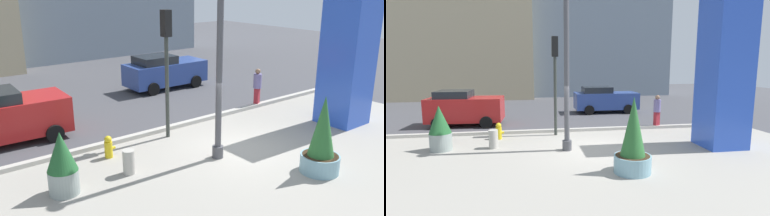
# 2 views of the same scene
# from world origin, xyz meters

# --- Properties ---
(ground_plane) EXTENTS (60.00, 60.00, 0.00)m
(ground_plane) POSITION_xyz_m (0.00, 4.00, 0.00)
(ground_plane) COLOR #47474C
(plaza_pavement) EXTENTS (18.00, 10.00, 0.02)m
(plaza_pavement) POSITION_xyz_m (0.00, -2.00, 0.00)
(plaza_pavement) COLOR #9E998E
(plaza_pavement) RESTS_ON ground_plane
(curb_strip) EXTENTS (18.00, 0.24, 0.16)m
(curb_strip) POSITION_xyz_m (0.00, 3.12, 0.08)
(curb_strip) COLOR #B7B2A8
(curb_strip) RESTS_ON ground_plane
(lamp_post) EXTENTS (0.44, 0.44, 6.74)m
(lamp_post) POSITION_xyz_m (-1.01, 0.02, 3.29)
(lamp_post) COLOR #4C4C51
(lamp_post) RESTS_ON ground_plane
(art_pillar_blue) EXTENTS (1.57, 1.57, 6.08)m
(art_pillar_blue) POSITION_xyz_m (5.20, -0.41, 3.04)
(art_pillar_blue) COLOR blue
(art_pillar_blue) RESTS_ON ground_plane
(potted_plant_near_left) EXTENTS (1.15, 1.15, 2.37)m
(potted_plant_near_left) POSITION_xyz_m (0.69, -2.64, 0.97)
(potted_plant_near_left) COLOR #7AA8B7
(potted_plant_near_left) RESTS_ON ground_plane
(potted_plant_by_pillar) EXTENTS (0.82, 0.82, 1.77)m
(potted_plant_by_pillar) POSITION_xyz_m (-5.83, 0.76, 0.88)
(potted_plant_by_pillar) COLOR gray
(potted_plant_by_pillar) RESTS_ON ground_plane
(fire_hydrant) EXTENTS (0.36, 0.26, 0.75)m
(fire_hydrant) POSITION_xyz_m (-3.79, 2.18, 0.37)
(fire_hydrant) COLOR gold
(fire_hydrant) RESTS_ON ground_plane
(concrete_bollard) EXTENTS (0.36, 0.36, 0.75)m
(concrete_bollard) POSITION_xyz_m (-3.85, 0.75, 0.38)
(concrete_bollard) COLOR #B2ADA3
(concrete_bollard) RESTS_ON ground_plane
(traffic_light_far_side) EXTENTS (0.28, 0.42, 4.55)m
(traffic_light_far_side) POSITION_xyz_m (-1.23, 2.54, 3.06)
(traffic_light_far_side) COLOR #333833
(traffic_light_far_side) RESTS_ON ground_plane
(car_passing_lane) EXTENTS (4.29, 2.01, 1.78)m
(car_passing_lane) POSITION_xyz_m (2.68, 8.51, 0.90)
(car_passing_lane) COLOR #2D4793
(car_passing_lane) RESTS_ON ground_plane
(car_far_lane) EXTENTS (3.93, 2.21, 1.91)m
(car_far_lane) POSITION_xyz_m (-5.88, 5.55, 0.97)
(car_far_lane) COLOR red
(car_far_lane) RESTS_ON ground_plane
(pedestrian_on_sidewalk) EXTENTS (0.48, 0.48, 1.74)m
(pedestrian_on_sidewalk) POSITION_xyz_m (4.10, 3.20, 0.97)
(pedestrian_on_sidewalk) COLOR maroon
(pedestrian_on_sidewalk) RESTS_ON ground_plane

